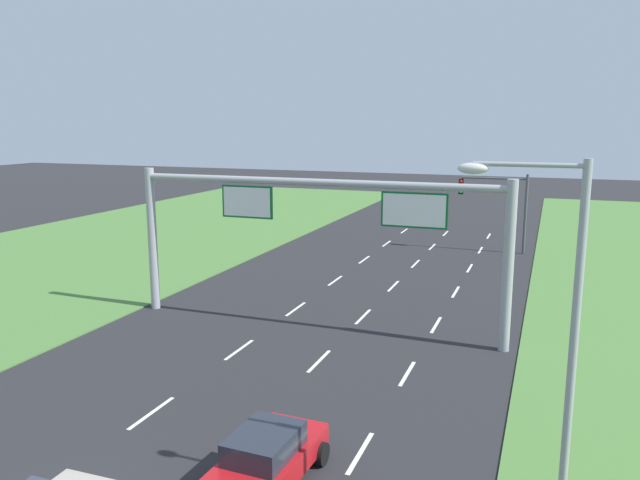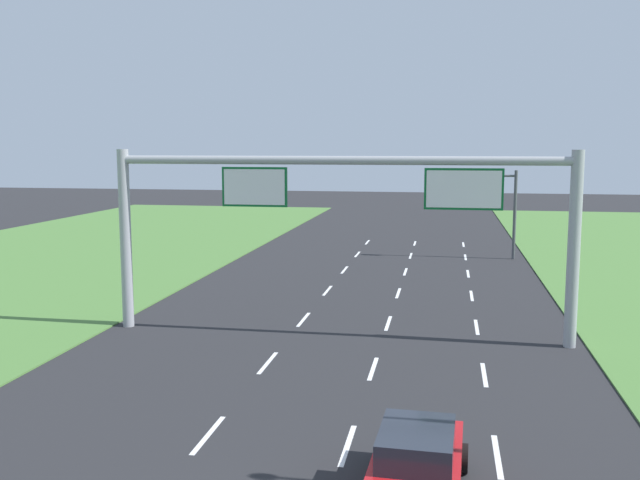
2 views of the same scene
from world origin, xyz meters
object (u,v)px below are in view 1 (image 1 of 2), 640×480
(car_near_red, at_px, (267,458))
(traffic_light_mast, at_px, (497,198))
(sign_gantry, at_px, (315,222))
(street_lamp, at_px, (555,324))

(car_near_red, relative_size, traffic_light_mast, 0.72)
(traffic_light_mast, bearing_deg, sign_gantry, -106.91)
(street_lamp, bearing_deg, sign_gantry, 129.62)
(traffic_light_mast, bearing_deg, street_lamp, -83.21)
(traffic_light_mast, bearing_deg, car_near_red, -94.95)
(traffic_light_mast, xyz_separation_m, street_lamp, (3.82, -32.05, 1.21))
(car_near_red, bearing_deg, street_lamp, 3.51)
(car_near_red, bearing_deg, traffic_light_mast, 87.32)
(car_near_red, height_order, traffic_light_mast, traffic_light_mast)
(sign_gantry, relative_size, street_lamp, 2.03)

